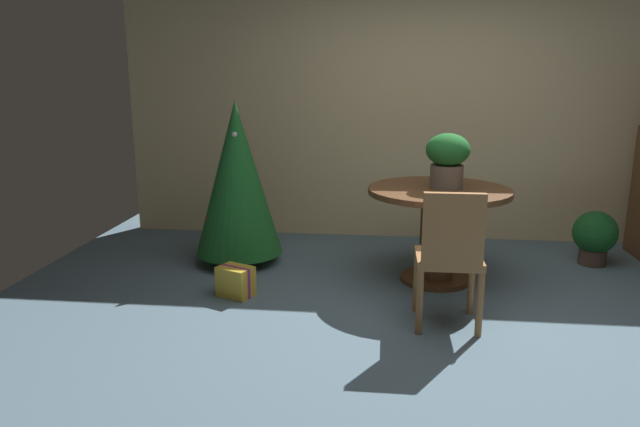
{
  "coord_description": "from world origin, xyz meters",
  "views": [
    {
      "loc": [
        -0.41,
        -3.64,
        1.62
      ],
      "look_at": [
        -0.86,
        0.4,
        0.64
      ],
      "focal_mm": 32.63,
      "sensor_mm": 36.0,
      "label": 1
    }
  ],
  "objects_px": {
    "wooden_chair_near": "(450,253)",
    "potted_plant": "(595,236)",
    "round_dining_table": "(438,219)",
    "holiday_tree": "(237,178)",
    "gift_box_gold": "(236,281)",
    "flower_vase": "(448,157)"
  },
  "relations": [
    {
      "from": "gift_box_gold",
      "to": "wooden_chair_near",
      "type": "bearing_deg",
      "value": -14.89
    },
    {
      "from": "round_dining_table",
      "to": "potted_plant",
      "type": "bearing_deg",
      "value": 22.25
    },
    {
      "from": "round_dining_table",
      "to": "holiday_tree",
      "type": "relative_size",
      "value": 0.79
    },
    {
      "from": "gift_box_gold",
      "to": "round_dining_table",
      "type": "bearing_deg",
      "value": 18.37
    },
    {
      "from": "flower_vase",
      "to": "wooden_chair_near",
      "type": "height_order",
      "value": "flower_vase"
    },
    {
      "from": "potted_plant",
      "to": "gift_box_gold",
      "type": "bearing_deg",
      "value": -159.74
    },
    {
      "from": "round_dining_table",
      "to": "potted_plant",
      "type": "height_order",
      "value": "round_dining_table"
    },
    {
      "from": "flower_vase",
      "to": "potted_plant",
      "type": "distance_m",
      "value": 1.64
    },
    {
      "from": "wooden_chair_near",
      "to": "holiday_tree",
      "type": "relative_size",
      "value": 0.66
    },
    {
      "from": "flower_vase",
      "to": "potted_plant",
      "type": "bearing_deg",
      "value": 22.66
    },
    {
      "from": "round_dining_table",
      "to": "gift_box_gold",
      "type": "height_order",
      "value": "round_dining_table"
    },
    {
      "from": "round_dining_table",
      "to": "wooden_chair_near",
      "type": "height_order",
      "value": "wooden_chair_near"
    },
    {
      "from": "flower_vase",
      "to": "gift_box_gold",
      "type": "bearing_deg",
      "value": -161.87
    },
    {
      "from": "holiday_tree",
      "to": "gift_box_gold",
      "type": "relative_size",
      "value": 4.68
    },
    {
      "from": "flower_vase",
      "to": "holiday_tree",
      "type": "xyz_separation_m",
      "value": [
        -1.73,
        0.28,
        -0.25
      ]
    },
    {
      "from": "flower_vase",
      "to": "wooden_chair_near",
      "type": "distance_m",
      "value": 1.03
    },
    {
      "from": "round_dining_table",
      "to": "potted_plant",
      "type": "relative_size",
      "value": 2.34
    },
    {
      "from": "wooden_chair_near",
      "to": "potted_plant",
      "type": "distance_m",
      "value": 2.05
    },
    {
      "from": "round_dining_table",
      "to": "flower_vase",
      "type": "distance_m",
      "value": 0.49
    },
    {
      "from": "holiday_tree",
      "to": "flower_vase",
      "type": "bearing_deg",
      "value": -9.11
    },
    {
      "from": "potted_plant",
      "to": "flower_vase",
      "type": "bearing_deg",
      "value": -157.34
    },
    {
      "from": "gift_box_gold",
      "to": "potted_plant",
      "type": "relative_size",
      "value": 0.64
    }
  ]
}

